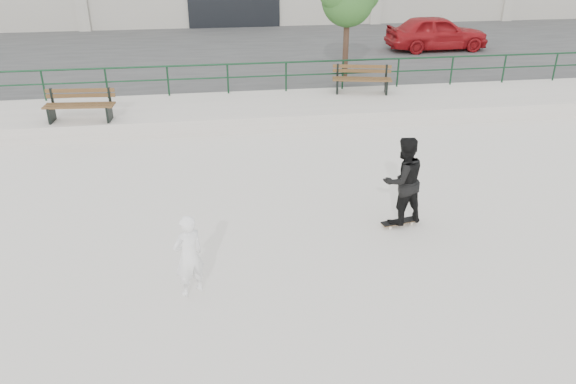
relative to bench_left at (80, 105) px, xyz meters
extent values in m
plane|color=silver|center=(5.45, -8.53, -0.96)|extent=(120.00, 120.00, 0.00)
cube|color=silver|center=(5.45, 0.97, -0.71)|extent=(30.00, 3.00, 0.50)
cube|color=#3C3C3C|center=(5.45, 9.47, -0.71)|extent=(60.00, 14.00, 0.50)
cylinder|color=#143921|center=(5.45, 2.27, 0.54)|extent=(28.00, 0.06, 0.06)
cylinder|color=#143921|center=(5.45, 2.27, 0.09)|extent=(28.00, 0.05, 0.05)
cylinder|color=#143921|center=(-1.55, 2.27, 0.04)|extent=(0.06, 0.06, 1.00)
cylinder|color=#143921|center=(0.45, 2.27, 0.04)|extent=(0.06, 0.06, 1.00)
cylinder|color=#143921|center=(2.45, 2.27, 0.04)|extent=(0.06, 0.06, 1.00)
cylinder|color=#143921|center=(4.45, 2.27, 0.04)|extent=(0.06, 0.06, 1.00)
cylinder|color=#143921|center=(6.45, 2.27, 0.04)|extent=(0.06, 0.06, 1.00)
cylinder|color=#143921|center=(8.45, 2.27, 0.04)|extent=(0.06, 0.06, 1.00)
cylinder|color=#143921|center=(10.45, 2.27, 0.04)|extent=(0.06, 0.06, 1.00)
cylinder|color=#143921|center=(12.45, 2.27, 0.04)|extent=(0.06, 0.06, 1.00)
cylinder|color=#143921|center=(14.45, 2.27, 0.04)|extent=(0.06, 0.06, 1.00)
cylinder|color=#143921|center=(16.45, 2.27, 0.04)|extent=(0.06, 0.06, 1.00)
cube|color=black|center=(5.45, 15.42, 0.64)|extent=(5.00, 0.15, 3.20)
cube|color=#52391C|center=(-0.02, -0.27, 0.02)|extent=(2.01, 0.29, 0.04)
cube|color=#52391C|center=(-0.01, -0.07, 0.02)|extent=(2.01, 0.29, 0.04)
cube|color=#52391C|center=(0.01, 0.13, 0.02)|extent=(2.01, 0.29, 0.04)
cube|color=#52391C|center=(0.02, 0.22, 0.23)|extent=(2.01, 0.20, 0.11)
cube|color=#52391C|center=(0.02, 0.22, 0.39)|extent=(2.01, 0.20, 0.11)
cube|color=black|center=(-0.84, -0.01, -0.22)|extent=(0.11, 0.56, 0.47)
cube|color=black|center=(-0.82, 0.28, 0.23)|extent=(0.07, 0.06, 0.47)
cube|color=black|center=(0.83, -0.14, -0.22)|extent=(0.11, 0.56, 0.47)
cube|color=black|center=(0.85, 0.15, 0.23)|extent=(0.07, 0.06, 0.47)
cube|color=#52391C|center=(8.94, 1.47, 0.02)|extent=(1.99, 0.55, 0.04)
cube|color=#52391C|center=(8.98, 1.67, 0.02)|extent=(1.99, 0.55, 0.04)
cube|color=#52391C|center=(9.02, 1.86, 0.02)|extent=(1.99, 0.55, 0.04)
cube|color=#52391C|center=(9.04, 1.95, 0.23)|extent=(1.97, 0.46, 0.11)
cube|color=#52391C|center=(9.04, 1.95, 0.39)|extent=(1.97, 0.46, 0.11)
cube|color=black|center=(8.17, 1.84, -0.22)|extent=(0.18, 0.56, 0.47)
cube|color=black|center=(8.23, 2.12, 0.23)|extent=(0.08, 0.07, 0.47)
cube|color=black|center=(9.80, 1.49, -0.22)|extent=(0.18, 0.56, 0.47)
cube|color=black|center=(9.86, 1.78, 0.23)|extent=(0.08, 0.07, 0.47)
cylinder|color=#4E3227|center=(8.77, 3.31, 0.76)|extent=(0.20, 0.20, 2.45)
sphere|color=#27521E|center=(8.77, 3.31, 2.40)|extent=(1.83, 1.83, 1.83)
imported|color=maroon|center=(14.18, 8.10, 0.31)|extent=(4.57, 1.92, 1.54)
cube|color=black|center=(7.61, -6.63, -0.87)|extent=(0.80, 0.36, 0.02)
cube|color=brown|center=(7.61, -6.63, -0.89)|extent=(0.80, 0.36, 0.01)
cube|color=#A1A2A7|center=(7.36, -6.68, -0.91)|extent=(0.09, 0.17, 0.03)
cube|color=#A1A2A7|center=(7.87, -6.57, -0.91)|extent=(0.09, 0.17, 0.03)
cylinder|color=beige|center=(7.38, -6.77, -0.93)|extent=(0.06, 0.04, 0.06)
cylinder|color=beige|center=(7.34, -6.59, -0.93)|extent=(0.06, 0.04, 0.06)
cylinder|color=beige|center=(7.89, -6.67, -0.93)|extent=(0.06, 0.04, 0.06)
cylinder|color=beige|center=(7.85, -6.48, -0.93)|extent=(0.06, 0.04, 0.06)
imported|color=black|center=(7.61, -6.63, 0.08)|extent=(1.07, 0.93, 1.89)
imported|color=white|center=(3.26, -8.44, -0.20)|extent=(0.66, 0.59, 1.52)
camera|label=1|loc=(3.77, -16.65, 4.91)|focal=35.00mm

